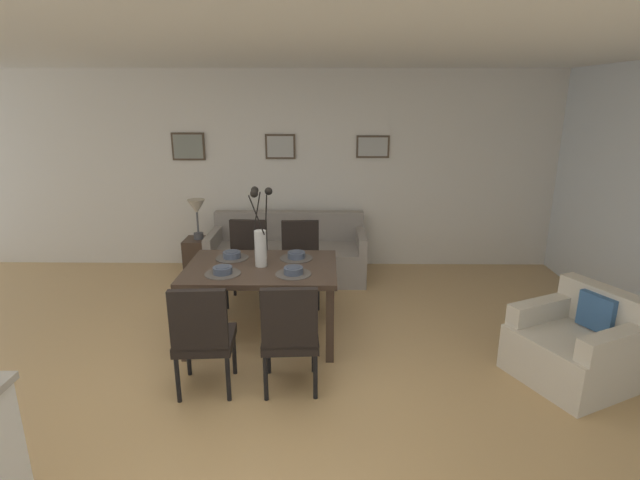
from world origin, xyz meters
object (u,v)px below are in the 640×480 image
object	(u,v)px
dining_chair_far_right	(300,258)
centerpiece_vase	(260,237)
bowl_far_right	(296,255)
framed_picture_center	(280,147)
dining_chair_far_left	(290,333)
framed_picture_left	(188,147)
side_table	(200,258)
bowl_near_left	(223,270)
dining_chair_near_right	(247,258)
sofa	(288,256)
dining_chair_near_left	(203,334)
framed_picture_right	(373,147)
bowl_near_right	(232,254)
bowl_far_left	(293,270)
table_lamp	(197,210)
dining_table	(262,274)
armchair	(577,347)

from	to	relation	value
dining_chair_far_right	centerpiece_vase	distance (m)	1.08
bowl_far_right	framed_picture_center	xyz separation A→B (m)	(-0.32, 1.95, 0.85)
dining_chair_far_left	framed_picture_left	world-z (taller)	framed_picture_left
centerpiece_vase	side_table	xyz separation A→B (m)	(-1.02, 1.63, -0.76)
bowl_near_left	framed_picture_left	bearing A→B (deg)	110.60
dining_chair_near_right	sofa	size ratio (longest dim) A/B	0.47
dining_chair_near_left	framed_picture_right	distance (m)	3.63
framed_picture_center	framed_picture_right	xyz separation A→B (m)	(1.21, 0.00, 0.00)
dining_chair_far_left	dining_chair_far_right	distance (m)	1.78
bowl_near_right	dining_chair_near_left	bearing A→B (deg)	-91.06
bowl_far_left	sofa	world-z (taller)	bowl_far_left
bowl_near_right	framed_picture_left	xyz separation A→B (m)	(-0.90, 1.95, 0.85)
framed_picture_left	framed_picture_center	distance (m)	1.21
dining_chair_far_right	table_lamp	xyz separation A→B (m)	(-1.33, 0.73, 0.38)
table_lamp	bowl_far_right	bearing A→B (deg)	-46.69
dining_chair_near_left	sofa	bearing A→B (deg)	80.23
table_lamp	framed_picture_left	bearing A→B (deg)	110.11
side_table	framed_picture_center	size ratio (longest dim) A/B	1.32
framed_picture_left	framed_picture_right	bearing A→B (deg)	0.00
dining_table	side_table	bearing A→B (deg)	121.91
framed_picture_right	bowl_far_left	bearing A→B (deg)	-110.60
centerpiece_vase	dining_chair_far_right	bearing A→B (deg)	70.68
sofa	side_table	world-z (taller)	sofa
dining_chair_far_right	side_table	world-z (taller)	dining_chair_far_right
sofa	bowl_near_right	bearing A→B (deg)	-106.26
centerpiece_vase	framed_picture_center	bearing A→B (deg)	90.02
dining_table	armchair	size ratio (longest dim) A/B	1.31
dining_chair_far_left	bowl_near_right	world-z (taller)	dining_chair_far_left
sofa	dining_chair_near_left	bearing A→B (deg)	-99.77
bowl_near_left	bowl_far_right	size ratio (longest dim) A/B	1.00
bowl_far_right	framed_picture_center	size ratio (longest dim) A/B	0.43
dining_chair_far_right	framed_picture_center	bearing A→B (deg)	103.97
table_lamp	side_table	bearing A→B (deg)	0.00
dining_chair_near_left	framed_picture_center	world-z (taller)	framed_picture_center
dining_table	dining_chair_near_left	xyz separation A→B (m)	(-0.34, -0.92, -0.14)
bowl_far_right	sofa	size ratio (longest dim) A/B	0.09
centerpiece_vase	framed_picture_right	distance (m)	2.56
bowl_far_left	bowl_far_right	xyz separation A→B (m)	(0.00, 0.44, 0.00)
bowl_near_left	dining_table	bearing A→B (deg)	34.85
centerpiece_vase	framed_picture_right	world-z (taller)	framed_picture_right
dining_table	side_table	xyz separation A→B (m)	(-1.02, 1.63, -0.39)
bowl_near_left	table_lamp	bearing A→B (deg)	110.74
dining_chair_near_left	dining_chair_near_right	world-z (taller)	same
framed_picture_center	dining_chair_far_right	bearing A→B (deg)	-76.03
dining_chair_near_left	framed_picture_center	size ratio (longest dim) A/B	2.34
dining_chair_near_right	bowl_far_left	bearing A→B (deg)	-62.27
bowl_near_left	framed_picture_right	distance (m)	2.96
centerpiece_vase	framed_picture_center	size ratio (longest dim) A/B	1.87
side_table	table_lamp	distance (m)	0.63
bowl_far_left	bowl_far_right	distance (m)	0.44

